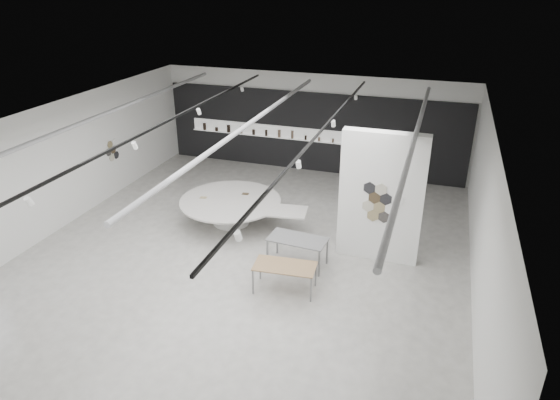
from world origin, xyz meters
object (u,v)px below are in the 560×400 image
(display_island, at_px, (233,208))
(kitchen_counter, at_px, (385,169))
(partition_column, at_px, (381,198))
(sample_table_wood, at_px, (285,267))
(sample_table_stone, at_px, (298,241))

(display_island, height_order, kitchen_counter, kitchen_counter)
(display_island, bearing_deg, partition_column, -15.61)
(partition_column, distance_m, display_island, 4.79)
(partition_column, bearing_deg, display_island, 172.09)
(partition_column, relative_size, kitchen_counter, 1.87)
(kitchen_counter, bearing_deg, partition_column, -77.24)
(sample_table_wood, bearing_deg, kitchen_counter, 79.88)
(sample_table_stone, xyz_separation_m, kitchen_counter, (1.45, 6.61, -0.20))
(sample_table_stone, distance_m, kitchen_counter, 6.77)
(display_island, xyz_separation_m, kitchen_counter, (4.06, 4.91, 0.01))
(partition_column, relative_size, display_island, 0.84)
(partition_column, height_order, sample_table_wood, partition_column)
(partition_column, height_order, sample_table_stone, partition_column)
(sample_table_wood, bearing_deg, partition_column, 50.43)
(partition_column, distance_m, sample_table_stone, 2.48)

